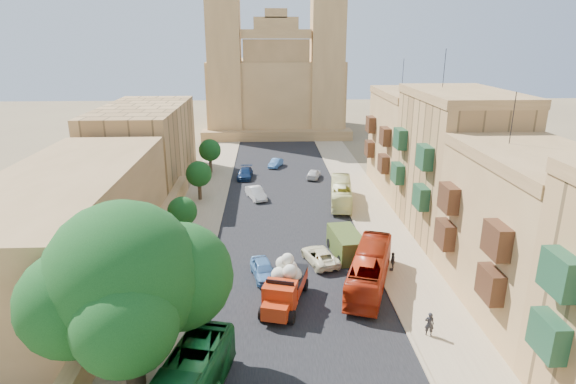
{
  "coord_description": "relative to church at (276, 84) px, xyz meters",
  "views": [
    {
      "loc": [
        -2.08,
        -18.61,
        18.46
      ],
      "look_at": [
        0.0,
        26.0,
        4.0
      ],
      "focal_mm": 30.0,
      "sensor_mm": 36.0,
      "label": 1
    }
  ],
  "objects": [
    {
      "name": "road_surface",
      "position": [
        0.0,
        -48.61,
        -9.51
      ],
      "size": [
        14.0,
        140.0,
        0.01
      ],
      "primitive_type": "cube",
      "color": "black",
      "rests_on": "ground"
    },
    {
      "name": "sidewalk_east",
      "position": [
        9.5,
        -48.61,
        -9.51
      ],
      "size": [
        5.0,
        140.0,
        0.01
      ],
      "primitive_type": "cube",
      "color": "tan",
      "rests_on": "ground"
    },
    {
      "name": "sidewalk_west",
      "position": [
        -9.5,
        -48.61,
        -9.51
      ],
      "size": [
        5.0,
        140.0,
        0.01
      ],
      "primitive_type": "cube",
      "color": "tan",
      "rests_on": "ground"
    },
    {
      "name": "kerb_east",
      "position": [
        7.0,
        -48.61,
        -9.46
      ],
      "size": [
        0.25,
        140.0,
        0.12
      ],
      "primitive_type": "cube",
      "color": "tan",
      "rests_on": "ground"
    },
    {
      "name": "kerb_west",
      "position": [
        -7.0,
        -48.61,
        -9.46
      ],
      "size": [
        0.25,
        140.0,
        0.12
      ],
      "primitive_type": "cube",
      "color": "tan",
      "rests_on": "ground"
    },
    {
      "name": "townhouse_b",
      "position": [
        15.95,
        -67.61,
        -3.86
      ],
      "size": [
        9.0,
        14.0,
        14.9
      ],
      "color": "#AE834E",
      "rests_on": "ground"
    },
    {
      "name": "townhouse_c",
      "position": [
        15.95,
        -53.61,
        -2.61
      ],
      "size": [
        9.0,
        14.0,
        17.4
      ],
      "color": "tan",
      "rests_on": "ground"
    },
    {
      "name": "townhouse_d",
      "position": [
        15.95,
        -39.61,
        -3.36
      ],
      "size": [
        9.0,
        14.0,
        15.9
      ],
      "color": "#AE834E",
      "rests_on": "ground"
    },
    {
      "name": "west_wall",
      "position": [
        -12.5,
        -58.61,
        -8.62
      ],
      "size": [
        1.0,
        40.0,
        1.8
      ],
      "primitive_type": "cube",
      "color": "#AE834E",
      "rests_on": "ground"
    },
    {
      "name": "west_building_low",
      "position": [
        -18.0,
        -60.61,
        -5.32
      ],
      "size": [
        10.0,
        28.0,
        8.4
      ],
      "primitive_type": "cube",
      "color": "#9A7243",
      "rests_on": "ground"
    },
    {
      "name": "west_building_mid",
      "position": [
        -18.0,
        -34.61,
        -4.52
      ],
      "size": [
        10.0,
        22.0,
        10.0
      ],
      "primitive_type": "cube",
      "color": "tan",
      "rests_on": "ground"
    },
    {
      "name": "church",
      "position": [
        0.0,
        0.0,
        0.0
      ],
      "size": [
        28.0,
        22.5,
        36.3
      ],
      "color": "#AE834E",
      "rests_on": "ground"
    },
    {
      "name": "ficus_tree",
      "position": [
        -9.41,
        -74.61,
        -3.21
      ],
      "size": [
        10.67,
        9.81,
        10.67
      ],
      "color": "#37291B",
      "rests_on": "ground"
    },
    {
      "name": "street_tree_a",
      "position": [
        -10.0,
        -66.61,
        -6.71
      ],
      "size": [
        2.73,
        2.73,
        4.2
      ],
      "color": "#37291B",
      "rests_on": "ground"
    },
    {
      "name": "street_tree_b",
      "position": [
        -10.0,
        -54.61,
        -6.65
      ],
      "size": [
        2.79,
        2.79,
        4.29
      ],
      "color": "#37291B",
      "rests_on": "ground"
    },
    {
      "name": "street_tree_c",
      "position": [
        -10.0,
        -42.61,
        -6.4
      ],
      "size": [
        3.03,
        3.03,
        4.66
      ],
      "color": "#37291B",
      "rests_on": "ground"
    },
    {
      "name": "street_tree_d",
      "position": [
        -10.0,
        -30.61,
        -6.31
      ],
      "size": [
        3.12,
        3.12,
        4.79
      ],
      "color": "#37291B",
      "rests_on": "ground"
    },
    {
      "name": "red_truck",
      "position": [
        -0.89,
        -66.61,
        -7.94
      ],
      "size": [
        3.85,
        6.48,
        3.59
      ],
      "color": "#BB2D0E",
      "rests_on": "ground"
    },
    {
      "name": "olive_pickup",
      "position": [
        4.85,
        -58.61,
        -8.48
      ],
      "size": [
        2.9,
        5.39,
        2.12
      ],
      "color": "#41521E",
      "rests_on": "ground"
    },
    {
      "name": "bus_red_east",
      "position": [
        5.74,
        -64.24,
        -8.09
      ],
      "size": [
        5.62,
        10.47,
        2.85
      ],
      "primitive_type": "imported",
      "rotation": [
        0.0,
        0.0,
        2.81
      ],
      "color": "#A4250D",
      "rests_on": "ground"
    },
    {
      "name": "bus_cream_east",
      "position": [
        6.5,
        -44.88,
        -8.2
      ],
      "size": [
        3.45,
        9.66,
        2.63
      ],
      "primitive_type": "imported",
      "rotation": [
        0.0,
        0.0,
        3.01
      ],
      "color": "#F4F0A4",
      "rests_on": "ground"
    },
    {
      "name": "car_blue_a",
      "position": [
        -2.43,
        -62.51,
        -8.8
      ],
      "size": [
        2.51,
        4.44,
        1.43
      ],
      "primitive_type": "imported",
      "rotation": [
        0.0,
        0.0,
        0.21
      ],
      "color": "#5085BB",
      "rests_on": "ground"
    },
    {
      "name": "car_white_a",
      "position": [
        -3.37,
        -42.65,
        -8.82
      ],
      "size": [
        2.78,
        4.5,
        1.4
      ],
      "primitive_type": "imported",
      "rotation": [
        0.0,
        0.0,
        0.33
      ],
      "color": "silver",
      "rests_on": "ground"
    },
    {
      "name": "car_cream",
      "position": [
        2.38,
        -60.09,
        -8.87
      ],
      "size": [
        3.38,
        5.09,
        1.3
      ],
      "primitive_type": "imported",
      "rotation": [
        0.0,
        0.0,
        3.43
      ],
      "color": "#F3E9BD",
      "rests_on": "ground"
    },
    {
      "name": "car_dkblue",
      "position": [
        -5.0,
        -33.81,
        -8.84
      ],
      "size": [
        2.18,
        4.76,
        1.35
      ],
      "primitive_type": "imported",
      "rotation": [
        0.0,
        0.0,
        -0.06
      ],
      "color": "#0F2348",
      "rests_on": "ground"
    },
    {
      "name": "car_white_b",
      "position": [
        4.35,
        -34.35,
        -8.88
      ],
      "size": [
        2.53,
        4.03,
        1.28
      ],
      "primitive_type": "imported",
      "rotation": [
        0.0,
        0.0,
        2.85
      ],
      "color": "silver",
      "rests_on": "ground"
    },
    {
      "name": "car_blue_b",
      "position": [
        -0.69,
        -28.08,
        -8.92
      ],
      "size": [
        2.44,
        3.86,
        1.2
      ],
      "primitive_type": "imported",
      "rotation": [
        0.0,
        0.0,
        -0.35
      ],
      "color": "#396BAA",
      "rests_on": "ground"
    },
    {
      "name": "pedestrian_a",
      "position": [
        8.27,
        -70.85,
        -8.68
      ],
      "size": [
        0.68,
        0.52,
        1.67
      ],
      "primitive_type": "imported",
      "rotation": [
        0.0,
        0.0,
        2.93
      ],
      "color": "#252427",
      "rests_on": "ground"
    },
    {
      "name": "pedestrian_c",
      "position": [
        8.24,
        -61.7,
        -8.71
      ],
      "size": [
        0.59,
        1.0,
        1.6
      ],
      "primitive_type": "imported",
      "rotation": [
        0.0,
        0.0,
        4.49
      ],
      "color": "#333334",
      "rests_on": "ground"
    }
  ]
}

